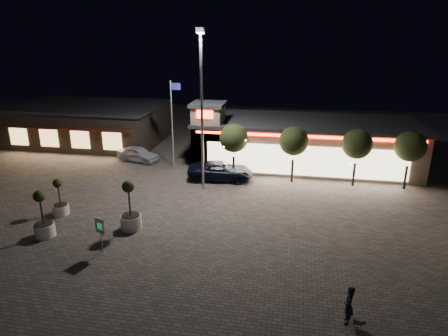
% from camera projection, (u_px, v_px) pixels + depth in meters
% --- Properties ---
extents(ground, '(90.00, 90.00, 0.00)m').
position_uv_depth(ground, '(144.00, 234.00, 25.20)').
color(ground, '#685D54').
rests_on(ground, ground).
extents(retail_building, '(20.40, 8.40, 6.10)m').
position_uv_depth(retail_building, '(299.00, 142.00, 37.56)').
color(retail_building, gray).
rests_on(retail_building, ground).
extents(restaurant_building, '(16.40, 11.00, 4.30)m').
position_uv_depth(restaurant_building, '(90.00, 123.00, 45.43)').
color(restaurant_building, '#382D23').
rests_on(restaurant_building, ground).
extents(floodlight_pole, '(0.60, 0.40, 12.38)m').
position_uv_depth(floodlight_pole, '(202.00, 103.00, 29.99)').
color(floodlight_pole, gray).
rests_on(floodlight_pole, ground).
extents(flagpole, '(0.95, 0.10, 8.00)m').
position_uv_depth(flagpole, '(173.00, 117.00, 36.05)').
color(flagpole, white).
rests_on(flagpole, ground).
extents(string_tree_a, '(2.42, 2.42, 4.79)m').
position_uv_depth(string_tree_a, '(234.00, 138.00, 33.58)').
color(string_tree_a, '#332319').
rests_on(string_tree_a, ground).
extents(string_tree_b, '(2.42, 2.42, 4.79)m').
position_uv_depth(string_tree_b, '(294.00, 141.00, 32.73)').
color(string_tree_b, '#332319').
rests_on(string_tree_b, ground).
extents(string_tree_c, '(2.42, 2.42, 4.79)m').
position_uv_depth(string_tree_c, '(357.00, 144.00, 31.88)').
color(string_tree_c, '#332319').
rests_on(string_tree_c, ground).
extents(string_tree_d, '(2.42, 2.42, 4.79)m').
position_uv_depth(string_tree_d, '(410.00, 147.00, 31.20)').
color(string_tree_d, '#332319').
rests_on(string_tree_d, ground).
extents(pickup_truck, '(5.72, 2.97, 1.54)m').
position_uv_depth(pickup_truck, '(221.00, 171.00, 34.17)').
color(pickup_truck, black).
rests_on(pickup_truck, ground).
extents(white_sedan, '(4.62, 2.75, 1.47)m').
position_uv_depth(white_sedan, '(138.00, 154.00, 38.98)').
color(white_sedan, silver).
rests_on(white_sedan, ground).
extents(pedestrian, '(0.48, 0.69, 1.81)m').
position_uv_depth(pedestrian, '(349.00, 305.00, 17.28)').
color(pedestrian, black).
rests_on(pedestrian, ground).
extents(dog, '(0.54, 0.29, 0.29)m').
position_uv_depth(dog, '(360.00, 322.00, 17.18)').
color(dog, '#59514C').
rests_on(dog, ground).
extents(planter_left, '(1.08, 1.08, 2.66)m').
position_uv_depth(planter_left, '(60.00, 204.00, 27.62)').
color(planter_left, white).
rests_on(planter_left, ground).
extents(planter_mid, '(1.25, 1.25, 3.07)m').
position_uv_depth(planter_mid, '(43.00, 222.00, 24.64)').
color(planter_mid, white).
rests_on(planter_mid, ground).
extents(planter_right, '(1.34, 1.34, 3.31)m').
position_uv_depth(planter_right, '(130.00, 214.00, 25.61)').
color(planter_right, white).
rests_on(planter_right, ground).
extents(valet_sign, '(0.68, 0.33, 2.15)m').
position_uv_depth(valet_sign, '(100.00, 229.00, 22.67)').
color(valet_sign, gray).
rests_on(valet_sign, ground).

